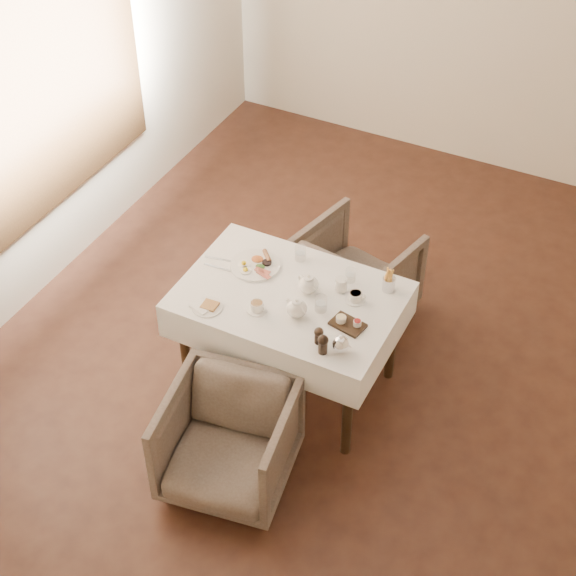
# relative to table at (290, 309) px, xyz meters

# --- Properties ---
(room) EXTENTS (5.00, 5.00, 5.00)m
(room) POSITION_rel_table_xyz_m (-1.95, 0.50, 0.96)
(room) COLOR black
(room) RESTS_ON ground
(table) EXTENTS (1.28, 0.88, 0.75)m
(table) POSITION_rel_table_xyz_m (0.00, 0.00, 0.00)
(table) COLOR black
(table) RESTS_ON ground
(armchair_near) EXTENTS (0.78, 0.80, 0.64)m
(armchair_near) POSITION_rel_table_xyz_m (0.03, -0.81, -0.32)
(armchair_near) COLOR #4A3E36
(armchair_near) RESTS_ON ground
(armchair_far) EXTENTS (0.84, 0.86, 0.65)m
(armchair_far) POSITION_rel_table_xyz_m (0.09, 0.79, -0.31)
(armchair_far) COLOR #4A3E36
(armchair_far) RESTS_ON ground
(breakfast_plate) EXTENTS (0.30, 0.30, 0.04)m
(breakfast_plate) POSITION_rel_table_xyz_m (-0.30, 0.14, 0.13)
(breakfast_plate) COLOR white
(breakfast_plate) RESTS_ON table
(side_plate) EXTENTS (0.19, 0.18, 0.02)m
(side_plate) POSITION_rel_table_xyz_m (-0.37, -0.32, 0.12)
(side_plate) COLOR white
(side_plate) RESTS_ON table
(teapot_centre) EXTENTS (0.20, 0.18, 0.13)m
(teapot_centre) POSITION_rel_table_xyz_m (0.09, 0.07, 0.18)
(teapot_centre) COLOR white
(teapot_centre) RESTS_ON table
(teapot_front) EXTENTS (0.20, 0.18, 0.13)m
(teapot_front) POSITION_rel_table_xyz_m (0.12, -0.15, 0.18)
(teapot_front) COLOR white
(teapot_front) RESTS_ON table
(creamer) EXTENTS (0.09, 0.09, 0.08)m
(creamer) POSITION_rel_table_xyz_m (0.25, 0.17, 0.16)
(creamer) COLOR white
(creamer) RESTS_ON table
(teacup_near) EXTENTS (0.12, 0.12, 0.06)m
(teacup_near) POSITION_rel_table_xyz_m (-0.10, -0.21, 0.14)
(teacup_near) COLOR white
(teacup_near) RESTS_ON table
(teacup_far) EXTENTS (0.12, 0.12, 0.06)m
(teacup_far) POSITION_rel_table_xyz_m (0.36, 0.12, 0.14)
(teacup_far) COLOR white
(teacup_far) RESTS_ON table
(glass_left) EXTENTS (0.08, 0.08, 0.09)m
(glass_left) POSITION_rel_table_xyz_m (-0.08, 0.31, 0.16)
(glass_left) COLOR silver
(glass_left) RESTS_ON table
(glass_mid) EXTENTS (0.08, 0.08, 0.10)m
(glass_mid) POSITION_rel_table_xyz_m (0.22, -0.04, 0.17)
(glass_mid) COLOR silver
(glass_mid) RESTS_ON table
(glass_right) EXTENTS (0.08, 0.08, 0.09)m
(glass_right) POSITION_rel_table_xyz_m (0.27, 0.27, 0.16)
(glass_right) COLOR silver
(glass_right) RESTS_ON table
(condiment_board) EXTENTS (0.21, 0.16, 0.05)m
(condiment_board) POSITION_rel_table_xyz_m (0.41, -0.09, 0.13)
(condiment_board) COLOR black
(condiment_board) RESTS_ON table
(pepper_mill_left) EXTENTS (0.06, 0.06, 0.11)m
(pepper_mill_left) POSITION_rel_table_xyz_m (0.32, -0.28, 0.17)
(pepper_mill_left) COLOR black
(pepper_mill_left) RESTS_ON table
(pepper_mill_right) EXTENTS (0.07, 0.07, 0.12)m
(pepper_mill_right) POSITION_rel_table_xyz_m (0.37, -0.34, 0.18)
(pepper_mill_right) COLOR black
(pepper_mill_right) RESTS_ON table
(silver_pot) EXTENTS (0.12, 0.10, 0.12)m
(silver_pot) POSITION_rel_table_xyz_m (0.46, -0.29, 0.18)
(silver_pot) COLOR white
(silver_pot) RESTS_ON table
(fries_cup) EXTENTS (0.08, 0.08, 0.16)m
(fries_cup) POSITION_rel_table_xyz_m (0.50, 0.29, 0.19)
(fries_cup) COLOR silver
(fries_cup) RESTS_ON table
(cutlery_fork) EXTENTS (0.19, 0.05, 0.00)m
(cutlery_fork) POSITION_rel_table_xyz_m (-0.53, 0.09, 0.12)
(cutlery_fork) COLOR silver
(cutlery_fork) RESTS_ON table
(cutlery_knife) EXTENTS (0.18, 0.03, 0.00)m
(cutlery_knife) POSITION_rel_table_xyz_m (-0.50, 0.02, 0.12)
(cutlery_knife) COLOR silver
(cutlery_knife) RESTS_ON table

